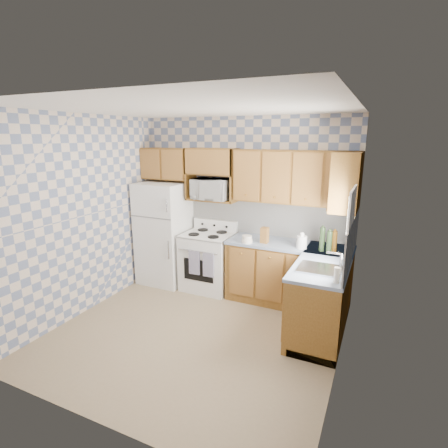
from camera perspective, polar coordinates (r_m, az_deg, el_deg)
The scene contains 29 objects.
floor at distance 4.62m, azimuth -4.66°, elevation -17.29°, with size 3.40×3.40×0.00m, color #826E51.
back_wall at distance 5.49m, azimuth 3.23°, elevation 3.03°, with size 3.40×0.02×2.70m, color slate.
right_wall at distance 3.59m, azimuth 19.35°, elevation -3.79°, with size 0.02×3.20×2.70m, color slate.
backsplash_back at distance 5.39m, azimuth 7.13°, elevation 1.09°, with size 2.60×0.01×0.56m, color white.
backsplash_right at distance 4.40m, azimuth 20.12°, elevation -2.66°, with size 0.01×1.60×0.56m, color white.
refrigerator at distance 5.90m, azimuth -9.73°, elevation -1.48°, with size 0.75×0.70×1.68m, color white.
stove_body at distance 5.64m, azimuth -2.59°, elevation -6.17°, with size 0.76×0.65×0.90m, color white.
cooktop at distance 5.50m, azimuth -2.65°, elevation -1.72°, with size 0.76×0.65×0.03m, color silver.
backguard at distance 5.71m, azimuth -1.40°, elevation -0.12°, with size 0.76×0.08×0.17m, color white.
dish_towel_left at distance 5.35m, azimuth -4.88°, elevation -6.29°, with size 0.18×0.03×0.37m, color navy.
dish_towel_right at distance 5.24m, azimuth -2.56°, elevation -6.69°, with size 0.18×0.03×0.37m, color navy.
base_cabinets_back at distance 5.24m, azimuth 10.37°, elevation -8.15°, with size 1.75×0.60×0.88m, color brown.
base_cabinets_right at distance 4.69m, azimuth 15.74°, elevation -11.21°, with size 0.60×1.60×0.88m, color brown.
countertop_back at distance 5.08m, azimuth 10.59°, elevation -3.36°, with size 1.77×0.63×0.04m, color slate.
countertop_right at distance 4.52m, azimuth 16.06°, elevation -5.91°, with size 0.63×1.60×0.04m, color slate.
upper_cabinets_back at distance 5.02m, azimuth 11.48°, elevation 7.50°, with size 1.75×0.33×0.74m, color brown.
upper_cabinets_fridge at distance 5.86m, azimuth -9.29°, elevation 9.69°, with size 0.82×0.33×0.50m, color brown.
upper_cabinets_right at distance 4.72m, azimuth 19.39°, elevation 6.58°, with size 0.33×0.70×0.74m, color brown.
microwave_shelf at distance 5.52m, azimuth -1.95°, elevation 3.99°, with size 0.80×0.33×0.03m, color brown.
microwave at distance 5.43m, azimuth -2.04°, elevation 5.70°, with size 0.58×0.39×0.32m, color white.
sink at distance 4.18m, azimuth 15.40°, elevation -7.13°, with size 0.48×0.40×0.03m, color #B7B7BC.
window at distance 4.00m, azimuth 19.91°, elevation -0.56°, with size 0.02×0.66×0.86m, color silver.
bottle_0 at distance 4.80m, azimuth 15.73°, elevation -2.43°, with size 0.07×0.07×0.32m, color black.
bottle_1 at distance 4.73m, azimuth 16.80°, elevation -2.88°, with size 0.07×0.07×0.30m, color black.
bottle_2 at distance 4.82m, azimuth 17.55°, elevation -2.74°, with size 0.07×0.07×0.28m, color #56360E.
knife_block at distance 5.03m, azimuth 6.65°, elevation -1.82°, with size 0.10×0.10×0.23m, color brown.
electric_kettle at distance 4.87m, azimuth 12.57°, elevation -2.91°, with size 0.14×0.14×0.17m, color white.
food_containers at distance 5.02m, azimuth 3.77°, elevation -2.48°, with size 0.16×0.16×0.11m, color silver, non-canonical shape.
soap_bottle at distance 3.84m, azimuth 17.95°, elevation -7.96°, with size 0.06×0.06×0.17m, color silver.
Camera 1 is at (1.96, -3.42, 2.41)m, focal length 28.00 mm.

